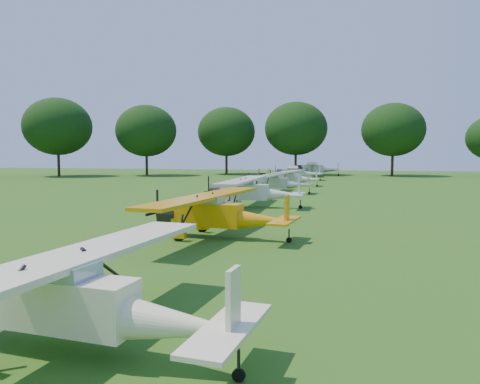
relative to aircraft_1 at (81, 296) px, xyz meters
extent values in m
plane|color=#204B12|center=(-1.42, 18.88, -1.17)|extent=(160.00, 160.00, 0.00)
cylinder|color=#321F13|center=(12.86, 75.09, 1.09)|extent=(0.44, 0.44, 4.51)
ellipsoid|color=black|center=(12.86, 75.09, 6.60)|extent=(10.52, 10.52, 8.94)
cylinder|color=#321F13|center=(-3.54, 75.61, 1.20)|extent=(0.44, 0.44, 4.74)
ellipsoid|color=black|center=(-3.54, 75.61, 6.99)|extent=(11.05, 11.05, 9.39)
cylinder|color=#321F13|center=(-16.17, 75.41, 1.08)|extent=(0.44, 0.44, 4.49)
ellipsoid|color=black|center=(-16.17, 75.41, 6.56)|extent=(10.47, 10.47, 8.90)
cylinder|color=#321F13|center=(-28.31, 67.38, 1.05)|extent=(0.44, 0.44, 4.44)
ellipsoid|color=black|center=(-28.31, 67.38, 6.48)|extent=(10.36, 10.36, 8.80)
cylinder|color=#321F13|center=(-41.58, 61.80, 1.22)|extent=(0.44, 0.44, 4.77)
ellipsoid|color=black|center=(-41.58, 61.80, 7.06)|extent=(11.14, 11.14, 9.47)
cube|color=#F5EFCA|center=(-0.47, 0.05, -0.17)|extent=(3.12, 1.23, 1.00)
cone|color=#F5EFCA|center=(2.08, -0.23, -0.31)|extent=(2.74, 1.14, 0.86)
cube|color=#8CA5B2|center=(-0.57, 0.06, 0.35)|extent=(1.61, 1.04, 0.52)
cube|color=#F5EFCA|center=(-0.57, 0.06, 0.59)|extent=(2.48, 10.17, 0.13)
cube|color=#F5EFCA|center=(3.03, -0.33, 0.16)|extent=(0.15, 0.53, 1.24)
cube|color=#F5EFCA|center=(2.93, -0.32, -0.26)|extent=(1.10, 2.74, 0.09)
cylinder|color=black|center=(-1.10, 1.32, -0.88)|extent=(0.58, 0.21, 0.57)
cylinder|color=black|center=(3.12, -0.34, -1.05)|extent=(0.24, 0.10, 0.23)
cube|color=orange|center=(-1.25, 12.58, -0.11)|extent=(3.32, 1.35, 1.06)
cone|color=orange|center=(1.45, 12.25, -0.26)|extent=(2.91, 1.25, 0.91)
cube|color=#8CA5B2|center=(-1.35, 12.59, 0.45)|extent=(1.72, 1.12, 0.55)
cylinder|color=black|center=(-3.15, 12.82, -0.11)|extent=(1.03, 1.15, 1.05)
cube|color=black|center=(-3.80, 12.90, -0.11)|extent=(0.07, 0.13, 2.12)
cube|color=orange|center=(-1.35, 12.59, 0.70)|extent=(2.77, 10.79, 0.14)
cube|color=orange|center=(2.45, 12.12, 0.24)|extent=(0.17, 0.56, 1.31)
cube|color=orange|center=(2.35, 12.13, -0.21)|extent=(1.20, 2.91, 0.09)
cylinder|color=black|center=(-2.21, 11.43, -0.86)|extent=(0.62, 0.23, 0.61)
cylinder|color=black|center=(-1.90, 13.93, -0.86)|extent=(0.62, 0.23, 0.61)
cylinder|color=black|center=(2.55, 12.11, -1.05)|extent=(0.25, 0.11, 0.24)
cube|color=silver|center=(-2.06, 24.68, -0.07)|extent=(3.34, 1.00, 1.10)
cone|color=silver|center=(0.76, 24.68, -0.23)|extent=(2.93, 0.95, 0.94)
cube|color=#8CA5B2|center=(-2.16, 24.68, 0.50)|extent=(1.67, 0.96, 0.57)
cylinder|color=black|center=(-4.04, 24.68, -0.07)|extent=(0.94, 1.09, 1.09)
cube|color=black|center=(-4.72, 24.67, -0.07)|extent=(0.06, 0.13, 2.19)
cube|color=silver|center=(-2.16, 24.68, 0.77)|extent=(1.53, 11.08, 0.15)
cube|color=silver|center=(1.81, 24.69, 0.30)|extent=(0.11, 0.57, 1.36)
cube|color=silver|center=(1.70, 24.69, -0.17)|extent=(0.89, 2.93, 0.09)
cylinder|color=black|center=(-2.89, 23.37, -0.85)|extent=(0.63, 0.17, 0.63)
cylinder|color=black|center=(-2.90, 25.98, -0.85)|extent=(0.63, 0.17, 0.63)
cylinder|color=black|center=(1.91, 24.69, -1.04)|extent=(0.25, 0.08, 0.25)
cube|color=silver|center=(-1.89, 36.83, -0.18)|extent=(3.07, 1.08, 0.99)
cone|color=silver|center=(0.65, 36.67, -0.32)|extent=(2.69, 1.01, 0.85)
cube|color=#8CA5B2|center=(-1.99, 36.83, 0.34)|extent=(1.56, 0.96, 0.52)
cylinder|color=black|center=(-3.68, 36.94, -0.18)|extent=(0.91, 1.03, 0.98)
cube|color=black|center=(-4.29, 36.97, -0.18)|extent=(0.06, 0.12, 1.98)
cube|color=silver|center=(-1.99, 36.83, 0.58)|extent=(1.97, 10.06, 0.13)
cube|color=silver|center=(1.59, 36.62, 0.15)|extent=(0.13, 0.52, 1.23)
cube|color=silver|center=(1.50, 36.62, -0.27)|extent=(0.96, 2.69, 0.08)
cylinder|color=black|center=(-2.72, 35.70, -0.88)|extent=(0.57, 0.18, 0.57)
cylinder|color=black|center=(-2.58, 38.05, -0.88)|extent=(0.57, 0.18, 0.57)
cylinder|color=black|center=(1.69, 36.61, -1.05)|extent=(0.23, 0.09, 0.23)
cube|color=silver|center=(-1.51, 47.37, -0.23)|extent=(2.92, 1.19, 0.93)
cone|color=silver|center=(0.87, 47.08, -0.37)|extent=(2.57, 1.10, 0.80)
cube|color=#8CA5B2|center=(-1.60, 47.38, 0.25)|extent=(1.51, 0.99, 0.49)
cylinder|color=black|center=(-3.18, 47.58, -0.23)|extent=(0.91, 1.01, 0.92)
cube|color=black|center=(-3.76, 47.65, -0.23)|extent=(0.07, 0.11, 1.87)
cube|color=silver|center=(-1.60, 47.38, 0.48)|extent=(2.43, 9.50, 0.12)
cube|color=silver|center=(1.75, 46.97, 0.08)|extent=(0.15, 0.50, 1.15)
cube|color=silver|center=(1.66, 46.98, -0.32)|extent=(1.05, 2.56, 0.08)
cylinder|color=black|center=(-2.35, 46.36, -0.90)|extent=(0.55, 0.21, 0.53)
cylinder|color=black|center=(-2.08, 48.56, -0.90)|extent=(0.55, 0.21, 0.53)
cylinder|color=black|center=(1.84, 46.96, -1.06)|extent=(0.22, 0.10, 0.21)
cube|color=silver|center=(-2.15, 58.72, -0.12)|extent=(3.26, 1.27, 1.04)
cone|color=silver|center=(0.52, 59.00, -0.27)|extent=(2.86, 1.18, 0.90)
cube|color=#8CA5B2|center=(-2.25, 58.71, 0.42)|extent=(1.68, 1.07, 0.55)
cylinder|color=black|center=(-4.03, 58.53, -0.12)|extent=(1.00, 1.12, 1.03)
cube|color=black|center=(-4.68, 58.46, -0.12)|extent=(0.07, 0.12, 2.09)
cube|color=silver|center=(-2.25, 58.71, 0.67)|extent=(2.51, 10.64, 0.14)
cube|color=silver|center=(1.51, 59.10, 0.23)|extent=(0.15, 0.55, 1.29)
cube|color=silver|center=(1.41, 59.09, -0.22)|extent=(1.13, 2.86, 0.09)
cylinder|color=black|center=(-2.82, 57.41, -0.87)|extent=(0.61, 0.22, 0.60)
cylinder|color=black|center=(-3.07, 59.88, -0.87)|extent=(0.61, 0.22, 0.60)
cylinder|color=black|center=(1.61, 59.11, -1.05)|extent=(0.25, 0.10, 0.24)
cube|color=silver|center=(-0.33, 72.48, 0.03)|extent=(3.73, 1.35, 1.20)
cone|color=silver|center=(2.75, 72.71, -0.14)|extent=(3.27, 1.26, 1.03)
cube|color=#8CA5B2|center=(-0.45, 72.47, 0.66)|extent=(1.90, 1.18, 0.63)
cylinder|color=black|center=(-2.50, 72.32, 0.03)|extent=(1.11, 1.26, 1.19)
cube|color=black|center=(-3.24, 72.27, 0.03)|extent=(0.08, 0.14, 2.40)
cube|color=silver|center=(-0.45, 72.47, 0.95)|extent=(2.54, 12.22, 0.16)
cube|color=silver|center=(3.89, 72.79, 0.43)|extent=(0.16, 0.64, 1.49)
cube|color=silver|center=(3.78, 72.78, -0.08)|extent=(1.20, 3.27, 0.10)
cylinder|color=black|center=(-1.14, 70.99, -0.82)|extent=(0.70, 0.23, 0.69)
cylinder|color=black|center=(-1.35, 73.84, -0.82)|extent=(0.70, 0.23, 0.69)
cylinder|color=black|center=(4.00, 72.80, -1.03)|extent=(0.28, 0.11, 0.27)
cube|color=maroon|center=(-6.43, 59.17, -0.77)|extent=(2.19, 1.65, 0.62)
cube|color=black|center=(-6.68, 59.08, -0.42)|extent=(1.07, 1.18, 0.40)
cube|color=silver|center=(-6.43, 59.17, 0.44)|extent=(2.13, 1.70, 0.07)
cylinder|color=black|center=(-6.87, 58.43, -0.97)|extent=(0.41, 0.25, 0.39)
cylinder|color=black|center=(-7.24, 59.46, -0.97)|extent=(0.41, 0.25, 0.39)
cylinder|color=black|center=(-5.62, 58.87, -0.97)|extent=(0.41, 0.25, 0.39)
cylinder|color=black|center=(-5.99, 59.90, -0.97)|extent=(0.41, 0.25, 0.39)
camera|label=1|loc=(4.79, -7.77, 2.70)|focal=35.00mm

